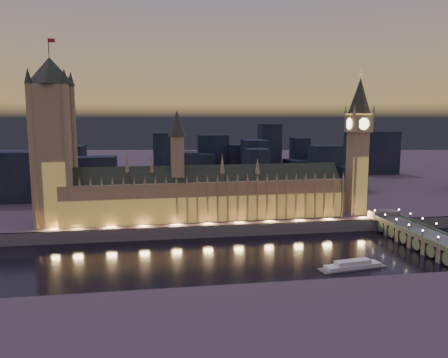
{
  "coord_description": "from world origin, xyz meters",
  "views": [
    {
      "loc": [
        -42.53,
        -246.13,
        80.76
      ],
      "look_at": [
        5.0,
        55.0,
        38.0
      ],
      "focal_mm": 35.0,
      "sensor_mm": 36.0,
      "label": 1
    }
  ],
  "objects": [
    {
      "name": "westminster_bridge",
      "position": [
        121.73,
        -3.44,
        5.98
      ],
      "size": [
        19.7,
        113.0,
        15.9
      ],
      "color": "#534E58",
      "rests_on": "ground"
    },
    {
      "name": "city_backdrop",
      "position": [
        36.96,
        246.31,
        30.2
      ],
      "size": [
        461.01,
        215.63,
        77.37
      ],
      "color": "black",
      "rests_on": "north_bank"
    },
    {
      "name": "river_boat",
      "position": [
        61.73,
        -32.54,
        1.56
      ],
      "size": [
        39.28,
        14.77,
        4.5
      ],
      "color": "#534E58",
      "rests_on": "ground"
    },
    {
      "name": "victoria_tower",
      "position": [
        -110.0,
        61.93,
        69.77
      ],
      "size": [
        31.68,
        31.68,
        124.37
      ],
      "color": "#8F804F",
      "rests_on": "north_bank"
    },
    {
      "name": "embankment_wall",
      "position": [
        0.0,
        41.0,
        4.0
      ],
      "size": [
        2000.0,
        2.5,
        8.0
      ],
      "primitive_type": "cube",
      "color": "#534E58",
      "rests_on": "ground"
    },
    {
      "name": "ground_plane",
      "position": [
        0.0,
        0.0,
        0.0
      ],
      "size": [
        2000.0,
        2000.0,
        0.0
      ],
      "primitive_type": "plane",
      "color": "black",
      "rests_on": "ground"
    },
    {
      "name": "elizabeth_tower",
      "position": [
        108.0,
        61.92,
        68.51
      ],
      "size": [
        18.0,
        18.0,
        108.54
      ],
      "color": "#8F804F",
      "rests_on": "north_bank"
    },
    {
      "name": "palace_of_westminster",
      "position": [
        -8.09,
        61.74,
        26.37
      ],
      "size": [
        202.0,
        25.85,
        78.0
      ],
      "color": "#8F804F",
      "rests_on": "north_bank"
    },
    {
      "name": "north_bank",
      "position": [
        0.0,
        520.0,
        4.0
      ],
      "size": [
        2000.0,
        960.0,
        8.0
      ],
      "primitive_type": "cube",
      "color": "#493344",
      "rests_on": "ground"
    }
  ]
}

